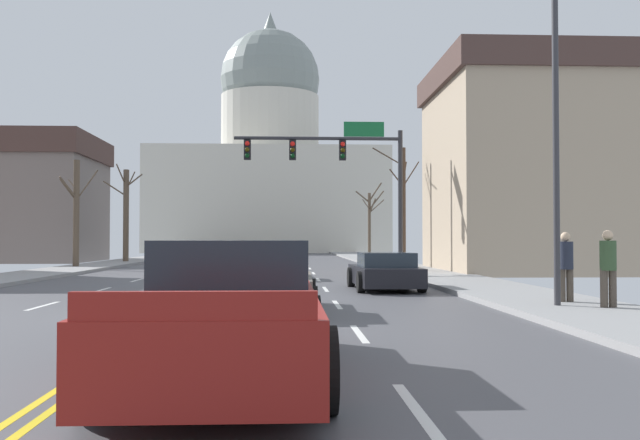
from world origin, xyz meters
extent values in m
cube|color=#4B4B50|center=(0.00, 0.00, -0.03)|extent=(14.00, 180.00, 0.06)
cube|color=yellow|center=(-0.12, 0.00, 0.00)|extent=(0.10, 176.40, 0.00)
cube|color=yellow|center=(0.12, 0.00, 0.00)|extent=(0.10, 176.40, 0.00)
cube|color=silver|center=(3.50, -8.50, 0.00)|extent=(0.12, 2.20, 0.00)
cube|color=silver|center=(3.50, -3.30, 0.00)|extent=(0.12, 2.20, 0.00)
cube|color=silver|center=(3.50, 1.90, 0.00)|extent=(0.12, 2.20, 0.00)
cube|color=silver|center=(3.50, 7.10, 0.00)|extent=(0.12, 2.20, 0.00)
cube|color=silver|center=(3.50, 12.30, 0.00)|extent=(0.12, 2.20, 0.00)
cube|color=silver|center=(3.50, 17.50, 0.00)|extent=(0.12, 2.20, 0.00)
cube|color=silver|center=(3.50, 22.70, 0.00)|extent=(0.12, 2.20, 0.00)
cube|color=silver|center=(3.50, 27.90, 0.00)|extent=(0.12, 2.20, 0.00)
cube|color=silver|center=(3.50, 33.10, 0.00)|extent=(0.12, 2.20, 0.00)
cube|color=silver|center=(3.50, 38.30, 0.00)|extent=(0.12, 2.20, 0.00)
cube|color=silver|center=(3.50, 43.50, 0.00)|extent=(0.12, 2.20, 0.00)
cube|color=silver|center=(3.50, 48.70, 0.00)|extent=(0.12, 2.20, 0.00)
cube|color=silver|center=(3.50, 53.90, 0.00)|extent=(0.12, 2.20, 0.00)
cube|color=silver|center=(3.50, 59.10, 0.00)|extent=(0.12, 2.20, 0.00)
cube|color=silver|center=(3.50, 64.30, 0.00)|extent=(0.12, 2.20, 0.00)
cube|color=silver|center=(-3.50, 1.90, 0.00)|extent=(0.12, 2.20, 0.00)
cube|color=silver|center=(-3.50, 7.10, 0.00)|extent=(0.12, 2.20, 0.00)
cube|color=silver|center=(-3.50, 12.30, 0.00)|extent=(0.12, 2.20, 0.00)
cube|color=silver|center=(-3.50, 17.50, 0.00)|extent=(0.12, 2.20, 0.00)
cube|color=silver|center=(-3.50, 22.70, 0.00)|extent=(0.12, 2.20, 0.00)
cube|color=silver|center=(-3.50, 27.90, 0.00)|extent=(0.12, 2.20, 0.00)
cube|color=silver|center=(-3.50, 33.10, 0.00)|extent=(0.12, 2.20, 0.00)
cube|color=silver|center=(-3.50, 38.30, 0.00)|extent=(0.12, 2.20, 0.00)
cube|color=silver|center=(-3.50, 43.50, 0.00)|extent=(0.12, 2.20, 0.00)
cube|color=silver|center=(-3.50, 48.70, 0.00)|extent=(0.12, 2.20, 0.00)
cube|color=silver|center=(-3.50, 53.90, 0.00)|extent=(0.12, 2.20, 0.00)
cube|color=silver|center=(-3.50, 59.10, 0.00)|extent=(0.12, 2.20, 0.00)
cube|color=silver|center=(-3.50, 64.30, 0.00)|extent=(0.12, 2.20, 0.00)
cube|color=gray|center=(8.50, 0.00, 0.07)|extent=(3.00, 180.00, 0.14)
cylinder|color=#28282D|center=(7.60, 17.57, 3.42)|extent=(0.22, 0.22, 6.56)
cylinder|color=#28282D|center=(3.70, 17.57, 6.30)|extent=(7.80, 0.16, 0.16)
cube|color=black|center=(4.87, 17.57, 5.74)|extent=(0.32, 0.28, 0.92)
sphere|color=red|center=(4.87, 17.41, 6.02)|extent=(0.22, 0.22, 0.22)
sphere|color=#332B05|center=(4.87, 17.41, 5.74)|extent=(0.22, 0.22, 0.22)
sphere|color=black|center=(4.87, 17.41, 5.46)|extent=(0.22, 0.22, 0.22)
cube|color=black|center=(2.53, 17.57, 5.74)|extent=(0.32, 0.28, 0.92)
sphere|color=red|center=(2.53, 17.41, 6.02)|extent=(0.22, 0.22, 0.22)
sphere|color=#332B05|center=(2.53, 17.41, 5.74)|extent=(0.22, 0.22, 0.22)
sphere|color=black|center=(2.53, 17.41, 5.46)|extent=(0.22, 0.22, 0.22)
cube|color=black|center=(0.42, 17.57, 5.74)|extent=(0.32, 0.28, 0.92)
sphere|color=red|center=(0.42, 17.41, 6.02)|extent=(0.22, 0.22, 0.22)
sphere|color=#332B05|center=(0.42, 17.41, 5.74)|extent=(0.22, 0.22, 0.22)
sphere|color=black|center=(0.42, 17.41, 5.46)|extent=(0.22, 0.22, 0.22)
cube|color=#146033|center=(5.88, 17.59, 6.75)|extent=(1.90, 0.06, 0.70)
cylinder|color=#333338|center=(8.20, 0.04, 4.57)|extent=(0.14, 0.14, 8.85)
cube|color=beige|center=(0.00, 75.55, 6.16)|extent=(28.39, 23.79, 12.32)
cylinder|color=beige|center=(0.00, 75.55, 16.23)|extent=(12.64, 12.64, 7.81)
sphere|color=gray|center=(0.00, 75.55, 22.38)|extent=(12.84, 12.84, 12.84)
cone|color=gray|center=(0.00, 75.55, 30.00)|extent=(1.80, 1.80, 2.40)
cube|color=#9EA3A8|center=(1.57, 13.41, 0.49)|extent=(1.90, 4.47, 0.66)
cube|color=#232D38|center=(1.58, 13.01, 1.05)|extent=(1.60, 2.06, 0.48)
cylinder|color=black|center=(0.65, 14.74, 0.32)|extent=(0.24, 0.65, 0.64)
cylinder|color=black|center=(2.38, 14.81, 0.32)|extent=(0.24, 0.65, 0.64)
cylinder|color=black|center=(0.76, 12.01, 0.32)|extent=(0.24, 0.65, 0.64)
cylinder|color=black|center=(2.49, 12.08, 0.32)|extent=(0.24, 0.65, 0.64)
cube|color=black|center=(5.35, 6.92, 0.44)|extent=(1.90, 4.34, 0.57)
cube|color=#232D38|center=(5.36, 6.53, 0.95)|extent=(1.64, 1.86, 0.44)
cylinder|color=black|center=(4.42, 8.23, 0.32)|extent=(0.23, 0.64, 0.64)
cylinder|color=black|center=(6.23, 8.27, 0.32)|extent=(0.23, 0.64, 0.64)
cylinder|color=black|center=(4.47, 5.56, 0.32)|extent=(0.23, 0.64, 0.64)
cylinder|color=black|center=(6.29, 5.60, 0.32)|extent=(0.23, 0.64, 0.64)
cube|color=#6B6056|center=(1.88, 0.46, 0.47)|extent=(2.00, 4.31, 0.62)
cube|color=#232D38|center=(1.87, 0.04, 0.99)|extent=(1.72, 1.95, 0.41)
cylinder|color=black|center=(0.96, 1.80, 0.32)|extent=(0.24, 0.65, 0.64)
cylinder|color=black|center=(2.86, 1.76, 0.32)|extent=(0.24, 0.65, 0.64)
cylinder|color=black|center=(0.90, -0.84, 0.32)|extent=(0.24, 0.65, 0.64)
cylinder|color=black|center=(2.80, -0.88, 0.32)|extent=(0.24, 0.65, 0.64)
cube|color=maroon|center=(1.61, -6.93, 0.60)|extent=(2.02, 5.75, 0.76)
cube|color=#1E2833|center=(1.62, -6.12, 1.27)|extent=(1.85, 1.96, 0.59)
cube|color=maroon|center=(1.61, -9.74, 1.09)|extent=(1.84, 0.11, 0.22)
cylinder|color=black|center=(0.62, -5.20, 0.40)|extent=(0.28, 0.80, 0.80)
cylinder|color=black|center=(2.62, -5.21, 0.40)|extent=(0.28, 0.80, 0.80)
cylinder|color=black|center=(0.61, -8.65, 0.40)|extent=(0.28, 0.80, 0.80)
cylinder|color=black|center=(2.61, -8.65, 0.40)|extent=(0.28, 0.80, 0.80)
cube|color=navy|center=(-1.74, 23.83, 0.50)|extent=(1.75, 4.24, 0.69)
cube|color=#232D38|center=(-1.74, 24.01, 1.05)|extent=(1.52, 2.05, 0.41)
cylinder|color=black|center=(-0.90, 22.51, 0.32)|extent=(0.23, 0.64, 0.64)
cylinder|color=black|center=(-2.60, 22.52, 0.32)|extent=(0.23, 0.64, 0.64)
cylinder|color=black|center=(-0.87, 25.13, 0.32)|extent=(0.23, 0.64, 0.64)
cylinder|color=black|center=(-2.58, 25.14, 0.32)|extent=(0.23, 0.64, 0.64)
cube|color=navy|center=(-1.59, 33.54, 0.47)|extent=(1.80, 4.55, 0.62)
cube|color=#232D38|center=(-1.58, 33.94, 1.01)|extent=(1.56, 2.22, 0.46)
cylinder|color=black|center=(-0.74, 32.13, 0.32)|extent=(0.23, 0.64, 0.64)
cylinder|color=black|center=(-2.48, 32.15, 0.32)|extent=(0.23, 0.64, 0.64)
cylinder|color=black|center=(-0.70, 34.93, 0.32)|extent=(0.23, 0.64, 0.64)
cylinder|color=black|center=(-2.44, 34.95, 0.32)|extent=(0.23, 0.64, 0.64)
cube|color=silver|center=(-5.29, 41.94, 0.46)|extent=(1.87, 4.35, 0.60)
cube|color=#232D38|center=(-5.28, 42.12, 0.96)|extent=(1.58, 1.87, 0.40)
cylinder|color=black|center=(-4.48, 40.58, 0.32)|extent=(0.24, 0.65, 0.64)
cylinder|color=black|center=(-6.20, 40.64, 0.32)|extent=(0.24, 0.65, 0.64)
cylinder|color=black|center=(-4.38, 43.23, 0.32)|extent=(0.24, 0.65, 0.64)
cylinder|color=black|center=(-6.10, 43.30, 0.32)|extent=(0.24, 0.65, 0.64)
cube|color=slate|center=(-17.46, 35.09, 3.59)|extent=(12.00, 9.40, 7.18)
cube|color=#47332D|center=(-17.46, 35.09, 8.01)|extent=(12.48, 9.77, 1.66)
cube|color=tan|center=(15.58, 18.07, 4.39)|extent=(11.86, 9.43, 8.79)
cube|color=#47332D|center=(15.58, 18.07, 9.40)|extent=(12.33, 9.81, 1.24)
cylinder|color=brown|center=(8.88, 40.92, 2.72)|extent=(0.24, 0.24, 5.16)
cylinder|color=brown|center=(8.36, 41.13, 5.00)|extent=(1.16, 0.56, 1.00)
cylinder|color=brown|center=(9.09, 40.62, 4.21)|extent=(0.56, 0.73, 1.24)
cylinder|color=brown|center=(8.55, 40.40, 4.35)|extent=(0.73, 1.12, 0.77)
cylinder|color=brown|center=(9.36, 40.83, 5.39)|extent=(1.07, 0.31, 1.53)
cylinder|color=brown|center=(9.45, 40.79, 4.22)|extent=(1.22, 0.36, 1.11)
cylinder|color=brown|center=(9.39, 40.48, 4.68)|extent=(1.15, 1.02, 1.50)
cylinder|color=brown|center=(-8.26, 31.15, 3.14)|extent=(0.37, 0.37, 5.99)
cylinder|color=brown|center=(-9.05, 31.38, 4.90)|extent=(1.66, 0.57, 1.08)
cylinder|color=brown|center=(-7.93, 30.92, 5.38)|extent=(0.75, 0.56, 1.19)
cylinder|color=brown|center=(-7.66, 30.74, 5.38)|extent=(1.27, 0.92, 0.83)
cylinder|color=brown|center=(-8.48, 30.74, 5.71)|extent=(0.55, 0.93, 1.46)
cylinder|color=#423328|center=(8.38, 21.45, 3.27)|extent=(0.25, 0.25, 6.27)
cylinder|color=#423328|center=(8.08, 21.81, 4.84)|extent=(0.70, 0.82, 1.03)
cylinder|color=#423328|center=(8.38, 22.01, 5.88)|extent=(0.11, 1.21, 1.43)
cylinder|color=#423328|center=(8.56, 22.05, 5.20)|extent=(0.46, 1.28, 1.22)
cylinder|color=#423328|center=(7.57, 21.38, 5.91)|extent=(1.67, 0.21, 0.97)
cylinder|color=#423328|center=(8.84, 21.66, 5.04)|extent=(0.98, 0.50, 1.38)
cylinder|color=brown|center=(-8.94, 22.69, 2.97)|extent=(0.32, 0.32, 5.67)
cylinder|color=brown|center=(-9.24, 22.22, 4.29)|extent=(0.73, 1.06, 1.16)
cylinder|color=brown|center=(-9.29, 22.39, 4.18)|extent=(0.79, 0.68, 1.18)
cylinder|color=brown|center=(-8.38, 22.70, 4.47)|extent=(1.17, 0.10, 1.65)
cylinder|color=brown|center=(-9.24, 22.99, 4.51)|extent=(0.68, 0.68, 0.62)
cylinder|color=#4C4238|center=(9.00, -0.48, 0.55)|extent=(0.16, 0.16, 0.82)
cylinder|color=#4C4238|center=(9.19, -0.48, 0.55)|extent=(0.16, 0.16, 0.82)
cylinder|color=#334C2D|center=(9.10, -0.48, 1.24)|extent=(0.34, 0.34, 0.63)
sphere|color=#D6B28E|center=(9.10, -0.48, 1.67)|extent=(0.22, 0.22, 0.22)
cylinder|color=#4C4238|center=(8.64, 0.89, 0.53)|extent=(0.16, 0.16, 0.79)
cylinder|color=#4C4238|center=(8.83, 0.89, 0.53)|extent=(0.16, 0.16, 0.79)
cylinder|color=#232838|center=(8.73, 0.89, 1.21)|extent=(0.34, 0.34, 0.64)
sphere|color=#D6B28E|center=(8.73, 0.89, 1.64)|extent=(0.22, 0.22, 0.22)
camera|label=1|loc=(2.30, -15.01, 1.59)|focal=39.26mm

